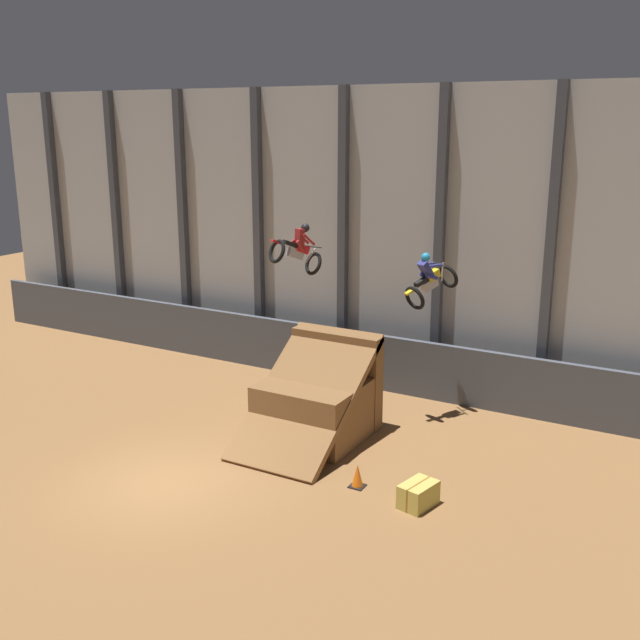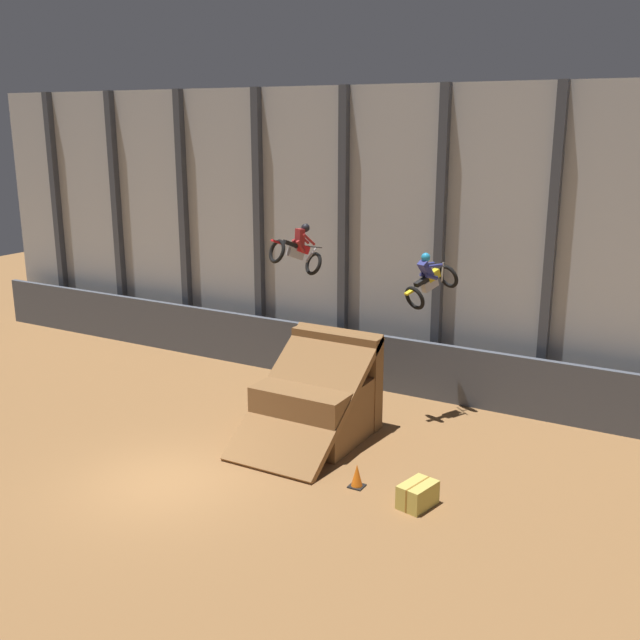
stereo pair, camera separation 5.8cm
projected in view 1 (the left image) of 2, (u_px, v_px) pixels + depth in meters
The scene contains 9 objects.
ground_plane at pixel (163, 483), 18.16m from camera, with size 60.00×60.00×0.00m, color olive.
arena_back_wall at pixel (345, 235), 24.93m from camera, with size 32.00×0.40×9.60m.
lower_barrier at pixel (331, 354), 25.11m from camera, with size 31.36×0.20×1.84m.
dirt_ramp at pixel (319, 400), 20.77m from camera, with size 2.72×4.12×2.87m.
rider_bike_left_air at pixel (297, 250), 22.40m from camera, with size 1.37×1.82×1.65m.
rider_bike_right_air at pixel (430, 280), 21.29m from camera, with size 1.34×1.87×1.65m.
traffic_cone_near_ramp at pixel (251, 413), 21.77m from camera, with size 0.36×0.36×0.58m.
traffic_cone_arena_edge at pixel (357, 476), 17.90m from camera, with size 0.36×0.36×0.58m.
hay_bale_trackside at pixel (418, 495), 17.02m from camera, with size 0.78×1.01×0.57m.
Camera 1 is at (11.42, -12.52, 8.54)m, focal length 42.00 mm.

